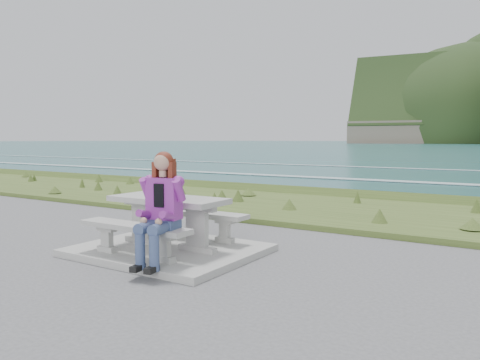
% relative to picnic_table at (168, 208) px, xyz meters
% --- Properties ---
extents(concrete_slab, '(2.60, 2.10, 0.10)m').
position_rel_picnic_table_xyz_m(concrete_slab, '(-0.00, 0.00, -0.63)').
color(concrete_slab, '#969591').
rests_on(concrete_slab, ground).
extents(picnic_table, '(1.80, 0.75, 0.75)m').
position_rel_picnic_table_xyz_m(picnic_table, '(0.00, 0.00, 0.00)').
color(picnic_table, '#969591').
rests_on(picnic_table, concrete_slab).
extents(bench_landward, '(1.80, 0.35, 0.45)m').
position_rel_picnic_table_xyz_m(bench_landward, '(0.00, -0.70, -0.23)').
color(bench_landward, '#969591').
rests_on(bench_landward, concrete_slab).
extents(bench_seaward, '(1.80, 0.35, 0.45)m').
position_rel_picnic_table_xyz_m(bench_seaward, '(0.00, 0.70, -0.23)').
color(bench_seaward, '#969591').
rests_on(bench_seaward, concrete_slab).
extents(grass_verge, '(160.00, 4.50, 0.22)m').
position_rel_picnic_table_xyz_m(grass_verge, '(-0.00, 5.00, -0.68)').
color(grass_verge, '#334A1B').
rests_on(grass_verge, ground).
extents(shore_drop, '(160.00, 0.80, 2.20)m').
position_rel_picnic_table_xyz_m(shore_drop, '(-0.00, 7.90, -0.68)').
color(shore_drop, '#6C5F51').
rests_on(shore_drop, ground).
extents(ocean, '(1600.00, 1600.00, 0.09)m').
position_rel_picnic_table_xyz_m(ocean, '(-0.00, 25.09, -2.42)').
color(ocean, '#1F5658').
rests_on(ocean, ground).
extents(seated_woman, '(0.53, 0.78, 1.45)m').
position_rel_picnic_table_xyz_m(seated_woman, '(0.56, -0.84, -0.05)').
color(seated_woman, navy).
rests_on(seated_woman, concrete_slab).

